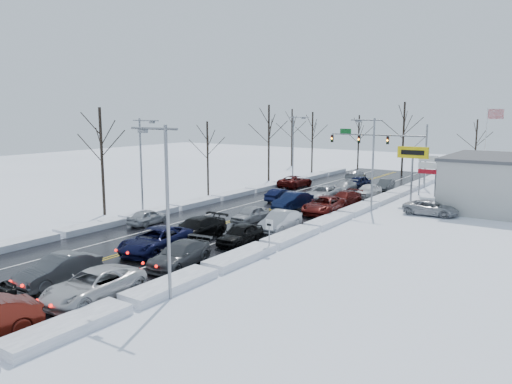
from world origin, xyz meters
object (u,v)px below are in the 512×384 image
Objects in this scene: traffic_signal_mast at (387,143)px; oncoming_car_0 at (281,201)px; flagpole at (487,142)px; tires_plus_sign at (413,156)px.

oncoming_car_0 is at bearing -105.13° from traffic_signal_mast.
flagpole is at bearing -126.46° from oncoming_car_0.
traffic_signal_mast is 2.21× the size of tires_plus_sign.
tires_plus_sign is 14.79m from flagpole.
flagpole is (11.72, 2.01, 0.45)m from traffic_signal_mast.
tires_plus_sign is 14.60m from oncoming_car_0.
oncoming_car_0 is at bearing -129.17° from flagpole.
tires_plus_sign is (7.05, -12.00, -0.49)m from traffic_signal_mast.
flagpole is 27.15m from oncoming_car_0.
oncoming_car_0 is (-5.01, -18.54, -5.48)m from traffic_signal_mast.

